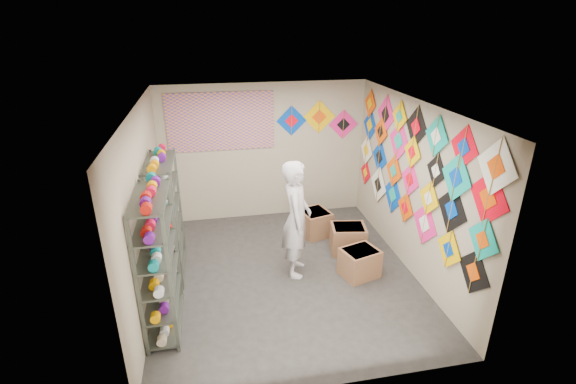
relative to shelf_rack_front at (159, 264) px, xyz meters
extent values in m
plane|color=#2E2B28|center=(1.78, 0.85, -0.95)|extent=(4.50, 4.50, 0.00)
plane|color=tan|center=(1.78, 3.10, 0.40)|extent=(4.00, 0.00, 4.00)
plane|color=tan|center=(1.78, -1.40, 0.40)|extent=(4.00, 0.00, 4.00)
plane|color=tan|center=(-0.22, 0.85, 0.40)|extent=(0.00, 4.50, 4.50)
plane|color=tan|center=(3.78, 0.85, 0.40)|extent=(0.00, 4.50, 4.50)
plane|color=slate|center=(1.78, 0.85, 1.75)|extent=(4.50, 4.50, 0.00)
cube|color=#4C5147|center=(0.00, 0.00, 0.00)|extent=(0.40, 1.10, 1.90)
cube|color=#4C5147|center=(0.00, 1.30, 0.00)|extent=(0.40, 1.10, 1.90)
cylinder|color=#ED0E3A|center=(0.00, -0.48, 0.09)|extent=(0.12, 0.10, 0.12)
cylinder|color=#FD9700|center=(0.00, -0.29, 0.09)|extent=(0.12, 0.10, 0.12)
cylinder|color=#EC9900|center=(0.00, -0.10, 0.09)|extent=(0.12, 0.10, 0.12)
cylinder|color=silver|center=(0.00, 0.10, 0.09)|extent=(0.12, 0.10, 0.12)
cylinder|color=red|center=(0.00, 0.29, 0.09)|extent=(0.12, 0.10, 0.12)
cylinder|color=#5D1186|center=(0.00, 0.48, 0.09)|extent=(0.12, 0.10, 0.12)
cylinder|color=#CBB390|center=(0.00, 0.82, 0.09)|extent=(0.12, 0.10, 0.12)
cylinder|color=#0A8186|center=(0.00, 1.01, 0.09)|extent=(0.12, 0.10, 0.12)
cylinder|color=#ED0E3A|center=(0.00, 1.20, 0.09)|extent=(0.12, 0.10, 0.12)
cylinder|color=#FD9700|center=(0.00, 1.40, 0.09)|extent=(0.12, 0.10, 0.12)
cylinder|color=#EC9900|center=(0.00, 1.59, 0.09)|extent=(0.12, 0.10, 0.12)
cylinder|color=silver|center=(0.00, 1.78, 0.09)|extent=(0.12, 0.10, 0.12)
cube|color=black|center=(3.77, -0.93, 0.00)|extent=(0.01, 0.63, 0.63)
cube|color=#FFC201|center=(3.75, -0.40, 0.01)|extent=(0.02, 0.56, 0.56)
cube|color=#F61F7B|center=(3.77, 0.29, 0.04)|extent=(0.03, 0.69, 0.69)
cube|color=#FB4C02|center=(3.75, 0.90, 0.03)|extent=(0.01, 0.52, 0.52)
cube|color=#003EB9|center=(3.77, 1.41, 0.04)|extent=(0.02, 0.68, 0.68)
cube|color=white|center=(3.75, 2.00, 0.00)|extent=(0.01, 0.70, 0.70)
cube|color=#F30016|center=(3.77, 2.69, -0.02)|extent=(0.02, 0.50, 0.50)
cube|color=#0AA794|center=(3.75, -1.00, 0.49)|extent=(0.03, 0.56, 0.56)
cube|color=black|center=(3.77, -0.30, 0.55)|extent=(0.03, 0.68, 0.68)
cube|color=#FFC201|center=(3.75, 0.25, 0.47)|extent=(0.03, 0.53, 0.53)
cube|color=#F61F7B|center=(3.77, 0.88, 0.52)|extent=(0.04, 0.57, 0.57)
cube|color=#FB4C02|center=(3.75, 1.43, 0.47)|extent=(0.02, 0.58, 0.58)
cube|color=#003EB9|center=(3.77, 2.09, 0.50)|extent=(0.02, 0.64, 0.64)
cube|color=white|center=(3.75, 2.69, 0.45)|extent=(0.02, 0.59, 0.59)
cube|color=#F30016|center=(3.77, -0.93, 0.98)|extent=(0.02, 0.70, 0.70)
cube|color=#0AA794|center=(3.75, -0.30, 1.00)|extent=(0.03, 0.66, 0.66)
cube|color=black|center=(3.77, 0.19, 0.91)|extent=(0.02, 0.50, 0.50)
cube|color=#FFC201|center=(3.75, 0.88, 0.97)|extent=(0.02, 0.52, 0.52)
cube|color=#F61F7B|center=(3.77, 1.40, 1.00)|extent=(0.04, 0.71, 0.71)
cube|color=#FB4C02|center=(3.75, 2.10, 0.98)|extent=(0.04, 0.54, 0.54)
cube|color=#003EB9|center=(3.77, 2.66, 0.96)|extent=(0.03, 0.63, 0.63)
cube|color=white|center=(3.75, -0.98, 1.37)|extent=(0.03, 0.68, 0.68)
cube|color=#F30016|center=(3.77, -0.33, 1.40)|extent=(0.03, 0.58, 0.58)
cube|color=#0AA794|center=(3.75, 0.28, 1.37)|extent=(0.02, 0.59, 0.59)
cube|color=black|center=(3.77, 0.89, 1.35)|extent=(0.02, 0.66, 0.66)
cube|color=#FFC201|center=(3.75, 1.43, 1.39)|extent=(0.02, 0.51, 0.51)
cube|color=#F61F7B|center=(3.77, 1.99, 1.30)|extent=(0.02, 0.71, 0.71)
cube|color=#FB4C02|center=(3.75, 2.69, 1.36)|extent=(0.03, 0.53, 0.53)
cube|color=#003EB9|center=(2.33, 3.09, 1.01)|extent=(0.60, 0.02, 0.60)
cube|color=#FFC201|center=(2.88, 3.09, 1.06)|extent=(0.66, 0.02, 0.66)
cube|color=#F61F7B|center=(3.38, 3.09, 0.89)|extent=(0.60, 0.02, 0.60)
cube|color=#634597|center=(0.98, 3.08, 1.05)|extent=(2.00, 0.01, 1.10)
imported|color=silver|center=(1.96, 0.91, -0.01)|extent=(0.88, 0.75, 1.88)
cube|color=#8D5E3D|center=(2.92, 0.60, -0.72)|extent=(0.66, 0.60, 0.46)
cube|color=#8D5E3D|center=(2.99, 1.36, -0.71)|extent=(0.66, 0.57, 0.48)
cube|color=#8D5E3D|center=(2.57, 2.06, -0.71)|extent=(0.62, 0.66, 0.48)
camera|label=1|loc=(0.73, -4.70, 2.86)|focal=26.00mm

